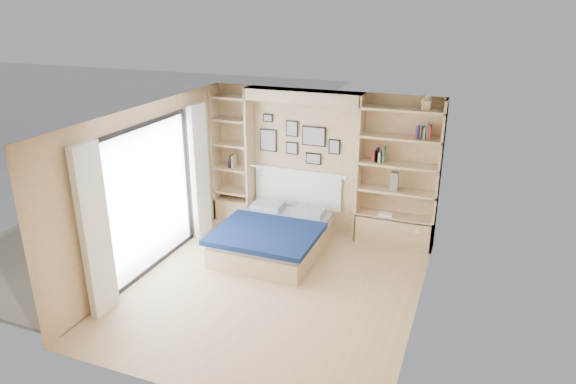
% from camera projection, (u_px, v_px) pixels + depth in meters
% --- Properties ---
extents(ground, '(4.50, 4.50, 0.00)m').
position_uv_depth(ground, '(273.00, 288.00, 7.37)').
color(ground, tan).
rests_on(ground, ground).
extents(room_shell, '(4.50, 4.50, 4.50)m').
position_uv_depth(room_shell, '(286.00, 182.00, 8.45)').
color(room_shell, '#D2B183').
rests_on(room_shell, ground).
extents(bed, '(1.62, 2.14, 1.07)m').
position_uv_depth(bed, '(274.00, 236.00, 8.39)').
color(bed, '#DDBA8D').
rests_on(bed, ground).
extents(photo_gallery, '(1.48, 0.02, 0.82)m').
position_uv_depth(photo_gallery, '(297.00, 140.00, 8.90)').
color(photo_gallery, black).
rests_on(photo_gallery, ground).
extents(reading_lamps, '(1.92, 0.12, 0.15)m').
position_uv_depth(reading_lamps, '(301.00, 172.00, 8.83)').
color(reading_lamps, silver).
rests_on(reading_lamps, ground).
extents(shelf_decor, '(3.50, 0.23, 2.03)m').
position_uv_depth(shelf_decor, '(384.00, 146.00, 8.22)').
color(shelf_decor, '#A51E1E').
rests_on(shelf_decor, ground).
extents(deck, '(3.20, 4.00, 0.05)m').
position_uv_depth(deck, '(75.00, 248.00, 8.58)').
color(deck, '#776B57').
rests_on(deck, ground).
extents(deck_chair, '(0.65, 0.92, 0.85)m').
position_uv_depth(deck_chair, '(80.00, 232.00, 8.18)').
color(deck_chair, tan).
rests_on(deck_chair, ground).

